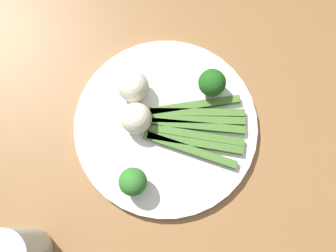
{
  "coord_description": "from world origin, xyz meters",
  "views": [
    {
      "loc": [
        -0.16,
        0.0,
        1.37
      ],
      "look_at": [
        -0.0,
        0.02,
        0.77
      ],
      "focal_mm": 41.33,
      "sensor_mm": 36.0,
      "label": 1
    }
  ],
  "objects_px": {
    "broccoli_right": "(136,182)",
    "plate": "(168,128)",
    "broccoli_back_right": "(215,83)",
    "cauliflower_outer_edge": "(136,87)",
    "dining_table": "(177,142)",
    "cauliflower_near_fork": "(139,116)",
    "asparagus_bundle": "(198,128)"
  },
  "relations": [
    {
      "from": "cauliflower_near_fork",
      "to": "cauliflower_outer_edge",
      "type": "xyz_separation_m",
      "value": [
        0.05,
        0.01,
        0.0
      ]
    },
    {
      "from": "asparagus_bundle",
      "to": "broccoli_back_right",
      "type": "xyz_separation_m",
      "value": [
        0.07,
        -0.02,
        0.03
      ]
    },
    {
      "from": "plate",
      "to": "cauliflower_near_fork",
      "type": "height_order",
      "value": "cauliflower_near_fork"
    },
    {
      "from": "broccoli_back_right",
      "to": "broccoli_right",
      "type": "distance_m",
      "value": 0.2
    },
    {
      "from": "dining_table",
      "to": "cauliflower_outer_edge",
      "type": "height_order",
      "value": "cauliflower_outer_edge"
    },
    {
      "from": "asparagus_bundle",
      "to": "plate",
      "type": "bearing_deg",
      "value": -178.94
    },
    {
      "from": "dining_table",
      "to": "broccoli_right",
      "type": "relative_size",
      "value": 21.68
    },
    {
      "from": "broccoli_right",
      "to": "cauliflower_outer_edge",
      "type": "distance_m",
      "value": 0.15
    },
    {
      "from": "plate",
      "to": "broccoli_back_right",
      "type": "height_order",
      "value": "broccoli_back_right"
    },
    {
      "from": "cauliflower_near_fork",
      "to": "cauliflower_outer_edge",
      "type": "relative_size",
      "value": 0.99
    },
    {
      "from": "broccoli_back_right",
      "to": "asparagus_bundle",
      "type": "bearing_deg",
      "value": 163.48
    },
    {
      "from": "broccoli_right",
      "to": "dining_table",
      "type": "bearing_deg",
      "value": -29.92
    },
    {
      "from": "asparagus_bundle",
      "to": "broccoli_right",
      "type": "xyz_separation_m",
      "value": [
        -0.1,
        0.09,
        0.02
      ]
    },
    {
      "from": "broccoli_back_right",
      "to": "broccoli_right",
      "type": "height_order",
      "value": "broccoli_back_right"
    },
    {
      "from": "dining_table",
      "to": "plate",
      "type": "distance_m",
      "value": 0.13
    },
    {
      "from": "dining_table",
      "to": "asparagus_bundle",
      "type": "relative_size",
      "value": 7.04
    },
    {
      "from": "broccoli_back_right",
      "to": "cauliflower_outer_edge",
      "type": "bearing_deg",
      "value": 96.64
    },
    {
      "from": "cauliflower_near_fork",
      "to": "broccoli_back_right",
      "type": "bearing_deg",
      "value": -61.31
    },
    {
      "from": "dining_table",
      "to": "plate",
      "type": "bearing_deg",
      "value": 101.01
    },
    {
      "from": "dining_table",
      "to": "cauliflower_near_fork",
      "type": "relative_size",
      "value": 22.85
    },
    {
      "from": "plate",
      "to": "cauliflower_near_fork",
      "type": "distance_m",
      "value": 0.06
    },
    {
      "from": "broccoli_back_right",
      "to": "cauliflower_near_fork",
      "type": "bearing_deg",
      "value": 118.69
    },
    {
      "from": "cauliflower_near_fork",
      "to": "asparagus_bundle",
      "type": "bearing_deg",
      "value": -93.89
    },
    {
      "from": "broccoli_back_right",
      "to": "cauliflower_near_fork",
      "type": "relative_size",
      "value": 1.09
    },
    {
      "from": "cauliflower_near_fork",
      "to": "dining_table",
      "type": "bearing_deg",
      "value": -93.22
    },
    {
      "from": "broccoli_back_right",
      "to": "plate",
      "type": "bearing_deg",
      "value": 135.54
    },
    {
      "from": "cauliflower_near_fork",
      "to": "broccoli_right",
      "type": "bearing_deg",
      "value": -176.71
    },
    {
      "from": "dining_table",
      "to": "plate",
      "type": "height_order",
      "value": "plate"
    },
    {
      "from": "plate",
      "to": "broccoli_right",
      "type": "xyz_separation_m",
      "value": [
        -0.1,
        0.04,
        0.04
      ]
    },
    {
      "from": "asparagus_bundle",
      "to": "cauliflower_outer_edge",
      "type": "height_order",
      "value": "cauliflower_outer_edge"
    },
    {
      "from": "broccoli_right",
      "to": "plate",
      "type": "bearing_deg",
      "value": -22.87
    },
    {
      "from": "plate",
      "to": "broccoli_back_right",
      "type": "bearing_deg",
      "value": -44.46
    }
  ]
}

